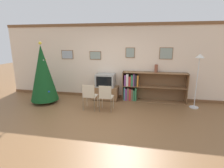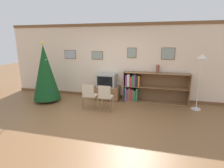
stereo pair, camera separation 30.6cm
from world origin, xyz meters
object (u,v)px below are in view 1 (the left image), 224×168
tv_console (106,93)px  vase (156,68)px  folding_chair_right (106,96)px  standing_lamp (199,67)px  folding_chair_left (89,95)px  christmas_tree (43,73)px  television (105,80)px  bookshelf (142,87)px

tv_console → vase: 1.99m
folding_chair_right → standing_lamp: 2.97m
folding_chair_left → standing_lamp: (3.24, 0.81, 0.84)m
folding_chair_right → standing_lamp: bearing=16.5°
christmas_tree → television: (2.01, 0.70, -0.31)m
christmas_tree → television: christmas_tree is taller
folding_chair_right → bookshelf: size_ratio=0.37×
bookshelf → standing_lamp: 1.91m
folding_chair_right → folding_chair_left: bearing=180.0°
tv_console → bookshelf: bookshelf is taller
folding_chair_left → bookshelf: 1.95m
folding_chair_left → folding_chair_right: bearing=0.0°
vase → folding_chair_right: bearing=-140.5°
standing_lamp → tv_console: bearing=174.6°
television → folding_chair_left: television is taller
folding_chair_right → standing_lamp: standing_lamp is taller
television → standing_lamp: standing_lamp is taller
standing_lamp → christmas_tree: bearing=-175.2°
television → vase: vase is taller
folding_chair_left → folding_chair_right: size_ratio=1.00×
tv_console → standing_lamp: standing_lamp is taller
tv_console → folding_chair_left: size_ratio=1.11×
christmas_tree → vase: size_ratio=7.65×
bookshelf → vase: bearing=5.9°
christmas_tree → folding_chair_left: christmas_tree is taller
folding_chair_left → folding_chair_right: (0.51, 0.00, 0.00)m
vase → standing_lamp: standing_lamp is taller
standing_lamp → bookshelf: bearing=167.4°
television → standing_lamp: bearing=-5.3°
bookshelf → christmas_tree: bearing=-166.4°
television → bookshelf: size_ratio=0.30×
tv_console → bookshelf: size_ratio=0.42×
television → standing_lamp: (2.98, -0.28, 0.60)m
christmas_tree → bookshelf: bearing=13.6°
television → folding_chair_right: size_ratio=0.81×
standing_lamp → folding_chair_left: bearing=-166.0°
television → vase: (1.76, 0.15, 0.46)m
tv_console → folding_chair_left: (-0.26, -1.09, 0.23)m
bookshelf → vase: vase is taller
christmas_tree → television: 2.15m
vase → standing_lamp: (1.23, -0.43, 0.14)m
bookshelf → vase: (0.46, 0.05, 0.68)m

